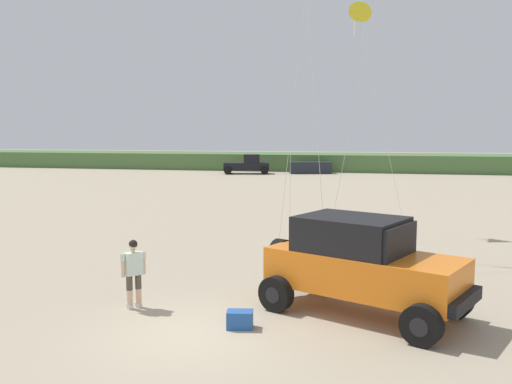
# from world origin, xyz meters

# --- Properties ---
(ground_plane) EXTENTS (220.00, 220.00, 0.00)m
(ground_plane) POSITION_xyz_m (0.00, 0.00, 0.00)
(ground_plane) COLOR tan
(dune_ridge) EXTENTS (90.00, 8.57, 1.83)m
(dune_ridge) POSITION_xyz_m (-4.60, 51.54, 0.91)
(dune_ridge) COLOR #4C703D
(dune_ridge) RESTS_ON ground_plane
(jeep) EXTENTS (5.00, 3.94, 2.26)m
(jeep) POSITION_xyz_m (3.41, 2.06, 1.20)
(jeep) COLOR orange
(jeep) RESTS_ON ground_plane
(person_watching) EXTENTS (0.48, 0.47, 1.67)m
(person_watching) POSITION_xyz_m (-1.91, 1.30, 0.94)
(person_watching) COLOR #DBB28E
(person_watching) RESTS_ON ground_plane
(cooler_box) EXTENTS (0.62, 0.45, 0.38)m
(cooler_box) POSITION_xyz_m (0.90, 0.54, 0.19)
(cooler_box) COLOR #23519E
(cooler_box) RESTS_ON ground_plane
(distant_pickup) EXTENTS (4.91, 3.32, 1.98)m
(distant_pickup) POSITION_xyz_m (-9.31, 43.66, 0.94)
(distant_pickup) COLOR black
(distant_pickup) RESTS_ON ground_plane
(distant_sedan) EXTENTS (4.50, 2.75, 1.20)m
(distant_sedan) POSITION_xyz_m (-3.10, 45.44, 0.60)
(distant_sedan) COLOR #1E232D
(distant_sedan) RESTS_ON ground_plane
(kite_orange_streamer) EXTENTS (2.75, 3.77, 9.69)m
(kite_orange_streamer) POSITION_xyz_m (2.75, 13.86, 9.13)
(kite_orange_streamer) COLOR yellow
(kite_orange_streamer) RESTS_ON ground_plane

